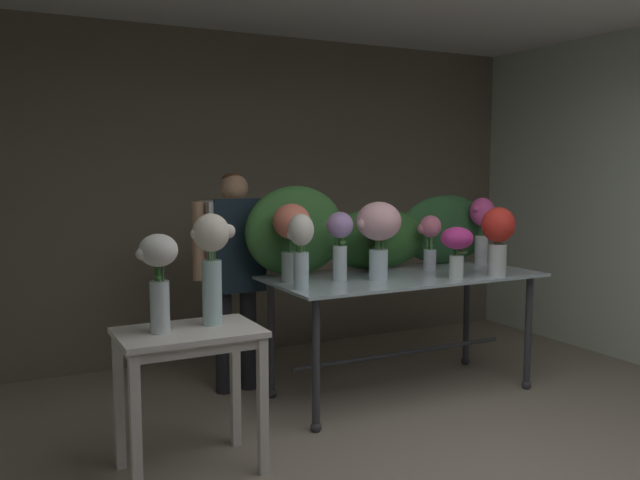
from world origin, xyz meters
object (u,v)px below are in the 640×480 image
(vase_white_roses_tall, at_px, (159,272))
(vase_coral_roses, at_px, (292,233))
(vase_crimson_snapdragons, at_px, (379,235))
(vase_lilac_hydrangea, at_px, (340,239))
(vase_magenta_ranunculus, at_px, (457,245))
(display_table_glass, at_px, (403,293))
(florist, at_px, (235,257))
(vase_blush_dahlias, at_px, (379,229))
(vase_fuchsia_stock, at_px, (482,223))
(vase_ivory_peonies, at_px, (301,245))
(vase_cream_lisianthus_tall, at_px, (212,258))
(vase_rosy_lilies, at_px, (430,237))
(vase_scarlet_freesia, at_px, (498,234))
(side_table_white, at_px, (189,351))

(vase_white_roses_tall, bearing_deg, vase_coral_roses, 30.28)
(vase_crimson_snapdragons, bearing_deg, vase_lilac_hydrangea, -161.79)
(vase_lilac_hydrangea, distance_m, vase_magenta_ranunculus, 0.81)
(display_table_glass, relative_size, vase_lilac_hydrangea, 4.19)
(florist, xyz_separation_m, vase_blush_dahlias, (0.76, -0.70, 0.23))
(vase_fuchsia_stock, distance_m, vase_crimson_snapdragons, 0.97)
(display_table_glass, height_order, vase_white_roses_tall, vase_white_roses_tall)
(vase_ivory_peonies, relative_size, vase_cream_lisianthus_tall, 0.78)
(vase_rosy_lilies, xyz_separation_m, vase_scarlet_freesia, (0.26, -0.44, 0.05))
(vase_white_roses_tall, bearing_deg, vase_fuchsia_stock, 13.76)
(vase_coral_roses, relative_size, vase_lilac_hydrangea, 1.13)
(vase_crimson_snapdragons, relative_size, vase_white_roses_tall, 0.90)
(vase_scarlet_freesia, bearing_deg, vase_cream_lisianthus_tall, -176.95)
(display_table_glass, xyz_separation_m, side_table_white, (-1.70, -0.51, -0.07))
(display_table_glass, height_order, side_table_white, display_table_glass)
(vase_fuchsia_stock, bearing_deg, vase_white_roses_tall, -166.24)
(vase_blush_dahlias, xyz_separation_m, vase_ivory_peonies, (-0.62, -0.08, -0.07))
(display_table_glass, xyz_separation_m, florist, (-1.03, 0.60, 0.25))
(vase_scarlet_freesia, distance_m, vase_white_roses_tall, 2.41)
(vase_rosy_lilies, height_order, vase_ivory_peonies, vase_ivory_peonies)
(side_table_white, xyz_separation_m, vase_ivory_peonies, (0.82, 0.33, 0.48))
(vase_crimson_snapdragons, bearing_deg, vase_white_roses_tall, -159.93)
(side_table_white, xyz_separation_m, vase_lilac_hydrangea, (1.19, 0.50, 0.49))
(florist, distance_m, vase_coral_roses, 0.59)
(florist, xyz_separation_m, vase_lilac_hydrangea, (0.52, -0.61, 0.16))
(vase_blush_dahlias, relative_size, vase_cream_lisianthus_tall, 0.87)
(side_table_white, relative_size, vase_coral_roses, 1.48)
(display_table_glass, height_order, vase_ivory_peonies, vase_ivory_peonies)
(display_table_glass, xyz_separation_m, vase_white_roses_tall, (-1.85, -0.51, 0.36))
(florist, distance_m, vase_cream_lisianthus_tall, 1.19)
(vase_ivory_peonies, relative_size, vase_white_roses_tall, 0.92)
(display_table_glass, distance_m, vase_blush_dahlias, 0.56)
(display_table_glass, relative_size, vase_blush_dahlias, 3.67)
(vase_ivory_peonies, height_order, vase_magenta_ranunculus, vase_ivory_peonies)
(side_table_white, height_order, florist, florist)
(display_table_glass, xyz_separation_m, vase_lilac_hydrangea, (-0.52, -0.01, 0.41))
(vase_coral_roses, distance_m, vase_cream_lisianthus_tall, 0.92)
(side_table_white, distance_m, vase_ivory_peonies, 1.01)
(display_table_glass, distance_m, vase_lilac_hydrangea, 0.66)
(vase_fuchsia_stock, xyz_separation_m, vase_white_roses_tall, (-2.69, -0.66, -0.10))
(vase_lilac_hydrangea, bearing_deg, vase_crimson_snapdragons, 18.21)
(vase_lilac_hydrangea, height_order, vase_magenta_ranunculus, vase_lilac_hydrangea)
(vase_lilac_hydrangea, height_order, vase_scarlet_freesia, vase_scarlet_freesia)
(florist, height_order, vase_coral_roses, florist)
(side_table_white, height_order, vase_scarlet_freesia, vase_scarlet_freesia)
(vase_rosy_lilies, relative_size, vase_coral_roses, 0.78)
(vase_scarlet_freesia, bearing_deg, display_table_glass, 147.86)
(vase_scarlet_freesia, bearing_deg, vase_rosy_lilies, 120.23)
(florist, relative_size, vase_scarlet_freesia, 3.29)
(vase_fuchsia_stock, xyz_separation_m, vase_magenta_ranunculus, (-0.60, -0.44, -0.09))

